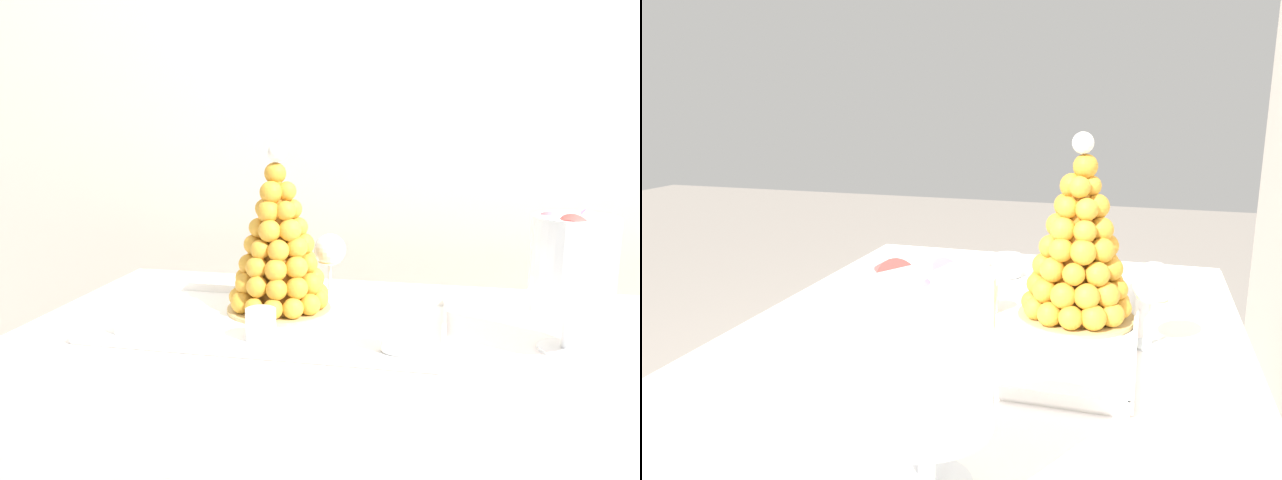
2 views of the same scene
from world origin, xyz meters
The scene contains 8 objects.
buffet_table centered at (0.00, 0.00, 0.66)m, with size 1.53×0.92×0.74m.
serving_tray centered at (-0.26, 0.08, 0.75)m, with size 0.68×0.38×0.02m.
croquembouche centered at (-0.27, 0.15, 0.89)m, with size 0.22×0.22×0.35m.
dessert_cup_left centered at (-0.52, -0.04, 0.78)m, with size 0.06×0.06×0.05m.
dessert_cup_mid_left centered at (-0.26, -0.03, 0.78)m, with size 0.06×0.06×0.06m.
dessert_cup_centre centered at (-0.01, -0.03, 0.78)m, with size 0.06×0.06×0.06m.
macaron_goblet centered at (0.29, 0.05, 0.90)m, with size 0.15×0.15×0.27m.
wine_glass centered at (-0.19, 0.29, 0.85)m, with size 0.07×0.07×0.15m.
Camera 2 is at (0.85, 0.26, 1.16)m, focal length 34.08 mm.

